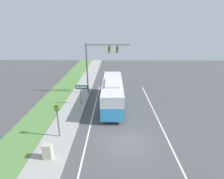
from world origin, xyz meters
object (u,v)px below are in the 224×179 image
(bus, at_px, (113,91))
(signal_gantry, at_px, (99,59))
(pedestrian_signal, at_px, (57,116))
(utility_cabinet, at_px, (48,151))
(street_sign, at_px, (81,90))

(bus, xyz_separation_m, signal_gantry, (-1.98, 3.93, 3.40))
(bus, distance_m, signal_gantry, 5.56)
(pedestrian_signal, distance_m, utility_cabinet, 3.16)
(signal_gantry, bearing_deg, utility_cabinet, -101.38)
(pedestrian_signal, height_order, street_sign, pedestrian_signal)
(bus, height_order, pedestrian_signal, bus)
(signal_gantry, relative_size, street_sign, 2.72)
(street_sign, relative_size, utility_cabinet, 2.24)
(street_sign, height_order, utility_cabinet, street_sign)
(bus, distance_m, street_sign, 3.95)
(bus, relative_size, pedestrian_signal, 3.31)
(signal_gantry, xyz_separation_m, utility_cabinet, (-2.81, -13.95, -4.51))
(bus, bearing_deg, signal_gantry, 116.73)
(signal_gantry, relative_size, utility_cabinet, 6.11)
(signal_gantry, xyz_separation_m, pedestrian_signal, (-2.78, -11.13, -3.09))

